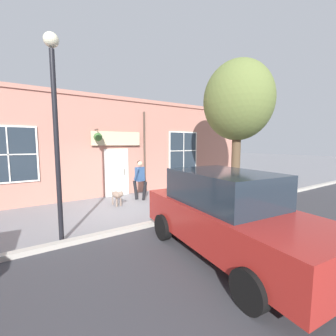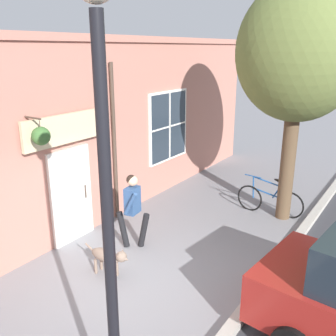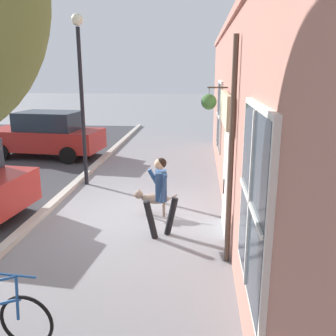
{
  "view_description": "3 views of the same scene",
  "coord_description": "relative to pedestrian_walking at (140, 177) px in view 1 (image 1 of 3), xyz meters",
  "views": [
    {
      "loc": [
        7.4,
        -3.02,
        2.33
      ],
      "look_at": [
        -0.58,
        2.32,
        1.28
      ],
      "focal_mm": 24.0,
      "sensor_mm": 36.0,
      "label": 1
    },
    {
      "loc": [
        3.83,
        -4.43,
        4.11
      ],
      "look_at": [
        -0.69,
        2.18,
        1.53
      ],
      "focal_mm": 40.0,
      "sensor_mm": 36.0,
      "label": 2
    },
    {
      "loc": [
        -1.6,
        8.08,
        3.28
      ],
      "look_at": [
        -0.95,
        0.55,
        1.29
      ],
      "focal_mm": 40.0,
      "sensor_mm": 36.0,
      "label": 3
    }
  ],
  "objects": [
    {
      "name": "leaning_bicycle",
      "position": [
        1.81,
        3.3,
        -0.6
      ],
      "size": [
        1.74,
        0.24,
        1.01
      ],
      "color": "black",
      "rests_on": "ground_plane"
    },
    {
      "name": "dog_on_leash",
      "position": [
        0.31,
        -1.11,
        -0.57
      ],
      "size": [
        1.05,
        0.29,
        0.63
      ],
      "color": "#7F6B5B",
      "rests_on": "ground_plane"
    },
    {
      "name": "pedestrian_walking",
      "position": [
        0.0,
        0.0,
        0.0
      ],
      "size": [
        0.7,
        0.55,
        1.64
      ],
      "color": "black",
      "rests_on": "ground_plane"
    },
    {
      "name": "parked_car_mid_block",
      "position": [
        5.16,
        -0.55,
        -0.1
      ],
      "size": [
        4.46,
        2.27,
        1.75
      ],
      "color": "maroon",
      "rests_on": "ground_plane"
    },
    {
      "name": "street_lamp",
      "position": [
        2.57,
        -3.38,
        2.12
      ],
      "size": [
        0.32,
        0.32,
        4.73
      ],
      "color": "black",
      "rests_on": "ground_plane"
    },
    {
      "name": "curb_and_road",
      "position": [
        6.7,
        -1.11,
        -0.96
      ],
      "size": [
        10.1,
        28.0,
        0.12
      ],
      "color": "#B2ADA3",
      "rests_on": "ground_plane"
    },
    {
      "name": "street_tree_by_curb",
      "position": [
        2.2,
        3.28,
        2.95
      ],
      "size": [
        2.86,
        2.57,
        5.61
      ],
      "color": "brown",
      "rests_on": "ground_plane"
    },
    {
      "name": "storefront_facade",
      "position": [
        -1.49,
        -1.08,
        1.23
      ],
      "size": [
        0.95,
        18.0,
        4.39
      ],
      "color": "#B27566",
      "rests_on": "ground_plane"
    },
    {
      "name": "ground_plane",
      "position": [
        0.85,
        -1.11,
        -0.98
      ],
      "size": [
        90.0,
        90.0,
        0.0
      ],
      "primitive_type": "plane",
      "color": "gray"
    }
  ]
}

